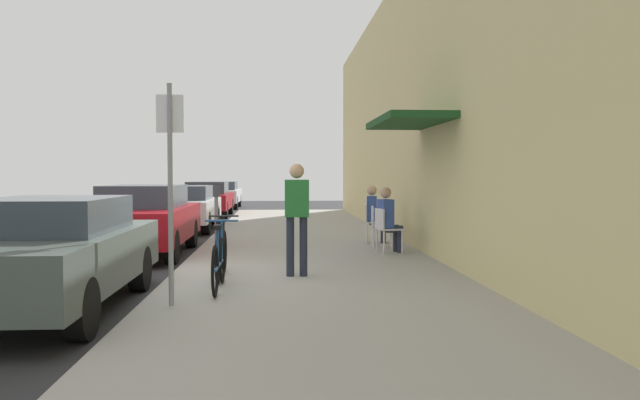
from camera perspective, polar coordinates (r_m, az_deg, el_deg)
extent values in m
plane|color=#2D2D30|center=(9.94, -13.43, -7.38)|extent=(60.00, 60.00, 0.00)
cube|color=#9E9B93|center=(11.78, -0.86, -5.50)|extent=(4.50, 32.00, 0.12)
cube|color=beige|center=(12.13, 10.69, 9.43)|extent=(0.30, 32.00, 6.35)
cube|color=#19471E|center=(11.50, 7.80, 6.97)|extent=(1.10, 2.80, 0.12)
cube|color=#47514C|center=(8.35, -23.08, -4.91)|extent=(1.80, 4.40, 0.64)
cube|color=#333D47|center=(8.45, -22.80, -1.23)|extent=(1.48, 2.11, 0.42)
cylinder|color=black|center=(9.49, -15.76, -5.91)|extent=(0.22, 0.64, 0.64)
cylinder|color=black|center=(9.94, -24.78, -5.67)|extent=(0.22, 0.64, 0.64)
cylinder|color=black|center=(6.88, -20.53, -9.10)|extent=(0.22, 0.64, 0.64)
cube|color=maroon|center=(13.59, -15.49, -2.03)|extent=(1.80, 4.40, 0.66)
cube|color=#333D47|center=(13.70, -15.39, 0.34)|extent=(1.48, 2.11, 0.45)
cylinder|color=black|center=(14.82, -11.40, -2.92)|extent=(0.22, 0.64, 0.64)
cylinder|color=black|center=(15.11, -17.37, -2.88)|extent=(0.22, 0.64, 0.64)
cylinder|color=black|center=(12.14, -13.10, -4.09)|extent=(0.22, 0.64, 0.64)
cylinder|color=black|center=(12.49, -20.31, -4.00)|extent=(0.22, 0.64, 0.64)
cube|color=silver|center=(19.19, -12.04, -0.85)|extent=(1.80, 4.40, 0.60)
cube|color=#333D47|center=(19.32, -11.99, 0.66)|extent=(1.48, 2.11, 0.41)
cylinder|color=black|center=(20.47, -9.30, -1.47)|extent=(0.22, 0.64, 0.64)
cylinder|color=black|center=(20.68, -13.67, -1.46)|extent=(0.22, 0.64, 0.64)
cylinder|color=black|center=(17.76, -10.14, -2.05)|extent=(0.22, 0.64, 0.64)
cylinder|color=black|center=(18.00, -15.16, -2.03)|extent=(0.22, 0.64, 0.64)
cube|color=maroon|center=(25.43, -10.02, -0.09)|extent=(1.80, 4.40, 0.57)
cube|color=#333D47|center=(25.57, -9.99, 1.09)|extent=(1.48, 2.11, 0.47)
cylinder|color=black|center=(26.73, -8.01, -0.57)|extent=(0.22, 0.64, 0.64)
cylinder|color=black|center=(26.89, -11.38, -0.58)|extent=(0.22, 0.64, 0.64)
cylinder|color=black|center=(24.02, -8.48, -0.90)|extent=(0.22, 0.64, 0.64)
cylinder|color=black|center=(24.20, -12.22, -0.91)|extent=(0.22, 0.64, 0.64)
cube|color=silver|center=(31.40, -8.83, 0.38)|extent=(1.80, 4.40, 0.58)
cube|color=#333D47|center=(31.54, -8.82, 1.27)|extent=(1.48, 2.11, 0.40)
cylinder|color=black|center=(32.71, -7.24, -0.04)|extent=(0.22, 0.64, 0.64)
cylinder|color=black|center=(32.85, -10.00, -0.05)|extent=(0.22, 0.64, 0.64)
cylinder|color=black|center=(29.99, -7.55, -0.26)|extent=(0.22, 0.64, 0.64)
cylinder|color=black|center=(30.14, -10.56, -0.26)|extent=(0.22, 0.64, 0.64)
cylinder|color=slate|center=(12.72, -9.22, -2.19)|extent=(0.07, 0.07, 1.10)
cube|color=#383D42|center=(12.68, -9.24, 0.79)|extent=(0.12, 0.10, 0.22)
cylinder|color=gray|center=(7.67, -13.18, 0.43)|extent=(0.06, 0.06, 2.60)
cube|color=white|center=(7.72, -13.23, 7.50)|extent=(0.32, 0.02, 0.44)
torus|color=black|center=(9.19, -8.71, -5.30)|extent=(0.04, 0.66, 0.66)
torus|color=black|center=(8.15, -9.34, -6.28)|extent=(0.04, 0.66, 0.66)
cylinder|color=#1E4C8C|center=(8.67, -9.00, -5.76)|extent=(0.04, 1.05, 0.04)
cylinder|color=#1E4C8C|center=(8.49, -9.11, -4.23)|extent=(0.04, 0.04, 0.50)
cube|color=black|center=(8.46, -9.12, -2.42)|extent=(0.10, 0.20, 0.06)
cylinder|color=#1E4C8C|center=(9.10, -8.74, -3.60)|extent=(0.03, 0.03, 0.56)
cylinder|color=#1E4C8C|center=(9.08, -8.75, -1.84)|extent=(0.46, 0.03, 0.03)
torus|color=black|center=(10.18, -8.54, -4.55)|extent=(0.04, 0.66, 0.66)
torus|color=black|center=(9.15, -9.08, -5.34)|extent=(0.04, 0.66, 0.66)
cylinder|color=black|center=(9.67, -8.80, -4.92)|extent=(0.04, 1.05, 0.04)
cylinder|color=black|center=(9.49, -8.88, -3.54)|extent=(0.04, 0.04, 0.50)
cube|color=black|center=(9.46, -8.89, -1.91)|extent=(0.10, 0.20, 0.06)
cylinder|color=black|center=(10.11, -8.57, -3.01)|extent=(0.03, 0.03, 0.56)
cylinder|color=black|center=(10.08, -8.58, -1.42)|extent=(0.46, 0.03, 0.03)
cylinder|color=silver|center=(12.91, 6.65, -3.56)|extent=(0.04, 0.04, 0.45)
cylinder|color=silver|center=(12.56, 7.33, -3.72)|extent=(0.04, 0.04, 0.45)
cylinder|color=silver|center=(12.77, 5.08, -3.62)|extent=(0.04, 0.04, 0.45)
cylinder|color=silver|center=(12.42, 5.72, -3.79)|extent=(0.04, 0.04, 0.45)
cube|color=silver|center=(12.64, 6.20, -2.59)|extent=(0.53, 0.53, 0.03)
cube|color=silver|center=(12.55, 5.34, -1.68)|extent=(0.12, 0.44, 0.40)
cylinder|color=#232838|center=(12.82, 6.77, -3.55)|extent=(0.11, 0.11, 0.47)
cylinder|color=#232838|center=(12.75, 6.23, -2.52)|extent=(0.38, 0.21, 0.14)
cylinder|color=#232838|center=(12.64, 7.12, -3.64)|extent=(0.11, 0.11, 0.47)
cylinder|color=#232838|center=(12.57, 6.58, -2.59)|extent=(0.38, 0.21, 0.14)
cube|color=#334C99|center=(12.59, 5.87, -1.21)|extent=(0.29, 0.40, 0.56)
sphere|color=tan|center=(12.57, 5.88, 0.65)|extent=(0.22, 0.22, 0.22)
cylinder|color=silver|center=(13.70, 6.31, -3.21)|extent=(0.04, 0.04, 0.45)
cylinder|color=silver|center=(13.32, 6.43, -3.37)|extent=(0.04, 0.04, 0.45)
cylinder|color=silver|center=(13.67, 4.72, -3.22)|extent=(0.04, 0.04, 0.45)
cylinder|color=silver|center=(13.30, 4.80, -3.38)|extent=(0.04, 0.04, 0.45)
cube|color=silver|center=(13.47, 5.57, -2.28)|extent=(0.48, 0.48, 0.03)
cube|color=silver|center=(13.45, 4.70, -1.41)|extent=(0.07, 0.44, 0.40)
cylinder|color=silver|center=(14.64, 5.67, -2.85)|extent=(0.04, 0.04, 0.45)
cylinder|color=silver|center=(14.26, 5.72, -2.99)|extent=(0.04, 0.04, 0.45)
cylinder|color=silver|center=(14.63, 4.18, -2.85)|extent=(0.04, 0.04, 0.45)
cylinder|color=silver|center=(14.26, 4.19, -2.99)|extent=(0.04, 0.04, 0.45)
cube|color=silver|center=(14.43, 4.94, -1.97)|extent=(0.49, 0.49, 0.03)
cube|color=silver|center=(14.41, 4.13, -1.16)|extent=(0.09, 0.44, 0.40)
cylinder|color=#232838|center=(14.55, 5.64, -2.85)|extent=(0.11, 0.11, 0.47)
cylinder|color=#232838|center=(14.53, 5.13, -1.92)|extent=(0.38, 0.19, 0.14)
cylinder|color=#232838|center=(14.35, 5.67, -2.92)|extent=(0.11, 0.11, 0.47)
cylinder|color=#232838|center=(14.33, 5.15, -1.98)|extent=(0.38, 0.19, 0.14)
cube|color=#334C99|center=(14.41, 4.63, -0.76)|extent=(0.27, 0.39, 0.56)
sphere|color=tan|center=(14.39, 4.63, 0.87)|extent=(0.22, 0.22, 0.22)
cylinder|color=#232838|center=(9.69, -2.67, -4.17)|extent=(0.12, 0.12, 0.90)
cylinder|color=#232838|center=(9.69, -1.48, -4.16)|extent=(0.12, 0.12, 0.90)
cube|color=#267233|center=(9.63, -2.08, 0.15)|extent=(0.36, 0.22, 0.56)
sphere|color=tan|center=(9.63, -2.09, 2.59)|extent=(0.22, 0.22, 0.22)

